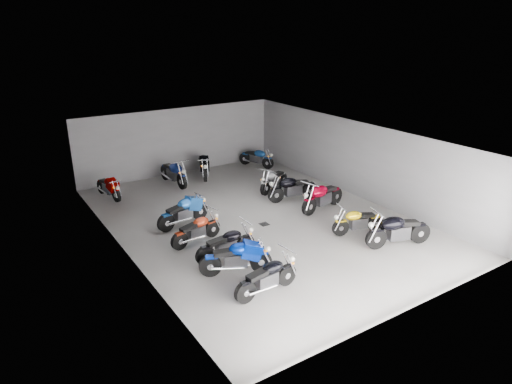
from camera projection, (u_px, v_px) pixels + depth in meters
ground at (257, 220)px, 17.27m from camera, size 14.00×14.00×0.00m
wall_back at (179, 141)px, 22.22m from camera, size 10.00×0.10×3.20m
wall_left at (122, 208)px, 14.16m from camera, size 0.10×14.00×3.20m
wall_right at (356, 159)px, 19.26m from camera, size 0.10×14.00×3.20m
ceiling at (257, 136)px, 16.15m from camera, size 10.00×14.00×0.04m
drain_grate at (264, 224)px, 16.87m from camera, size 0.32×0.32×0.01m
motorcycle_left_a at (267, 277)px, 12.39m from camera, size 2.07×0.45×0.91m
motorcycle_left_b at (237, 258)px, 13.37m from camera, size 2.06×0.99×0.96m
motorcycle_left_c at (227, 244)px, 14.24m from camera, size 2.07×0.40×0.91m
motorcycle_left_d at (197, 230)px, 15.30m from camera, size 1.98×0.56×0.87m
motorcycle_left_e at (184, 212)px, 16.64m from camera, size 2.17×0.64×0.96m
motorcycle_right_a at (398, 230)px, 15.05m from camera, size 2.30×0.85×1.04m
motorcycle_right_b at (358, 221)px, 15.98m from camera, size 1.93×0.68×0.87m
motorcycle_right_d at (322, 196)px, 18.00m from camera, size 2.34×0.63×1.03m
motorcycle_right_e at (293, 188)px, 18.99m from camera, size 2.25×0.64×1.00m
motorcycle_right_f at (274, 180)px, 20.12m from camera, size 1.96×0.97×0.92m
motorcycle_back_a at (109, 187)px, 19.29m from camera, size 0.52×1.98×0.88m
motorcycle_back_c at (174, 173)px, 20.88m from camera, size 0.50×2.36×1.04m
motorcycle_back_d at (204, 165)px, 21.98m from camera, size 1.05×2.23×1.03m
motorcycle_back_f at (257, 157)px, 23.50m from camera, size 0.93×1.95×0.91m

